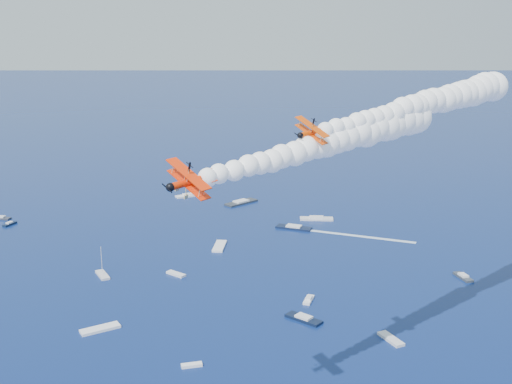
{
  "coord_description": "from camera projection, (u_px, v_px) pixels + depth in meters",
  "views": [
    {
      "loc": [
        -5.64,
        -78.04,
        74.72
      ],
      "look_at": [
        -0.09,
        22.28,
        48.15
      ],
      "focal_mm": 45.72,
      "sensor_mm": 36.0,
      "label": 1
    }
  ],
  "objects": [
    {
      "name": "spectator_boats",
      "position": [
        242.0,
        258.0,
        209.92
      ],
      "size": [
        241.8,
        175.11,
        0.7
      ],
      "color": "#323643",
      "rests_on": "ground"
    },
    {
      "name": "biplane_lead",
      "position": [
        313.0,
        132.0,
        109.97
      ],
      "size": [
        10.16,
        10.69,
        7.23
      ],
      "primitive_type": null,
      "rotation": [
        -0.38,
        0.07,
        3.78
      ],
      "color": "#E94704"
    },
    {
      "name": "smoke_trail_trail",
      "position": [
        327.0,
        143.0,
        112.74
      ],
      "size": [
        61.21,
        59.7,
        10.96
      ],
      "primitive_type": null,
      "rotation": [
        0.0,
        0.0,
        3.81
      ],
      "color": "white"
    },
    {
      "name": "boat_wakes",
      "position": [
        210.0,
        315.0,
        170.41
      ],
      "size": [
        140.14,
        142.71,
        0.04
      ],
      "color": "white",
      "rests_on": "ground"
    },
    {
      "name": "biplane_trail",
      "position": [
        190.0,
        182.0,
        94.82
      ],
      "size": [
        12.62,
        13.21,
        8.8
      ],
      "primitive_type": null,
      "rotation": [
        -0.36,
        0.07,
        3.81
      ],
      "color": "#FF2E05"
    },
    {
      "name": "smoke_trail_lead",
      "position": [
        419.0,
        105.0,
        127.37
      ],
      "size": [
        61.18,
        59.0,
        10.96
      ],
      "primitive_type": null,
      "rotation": [
        0.0,
        0.0,
        3.78
      ],
      "color": "white"
    }
  ]
}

